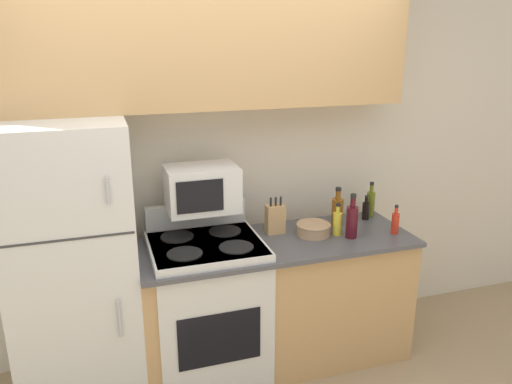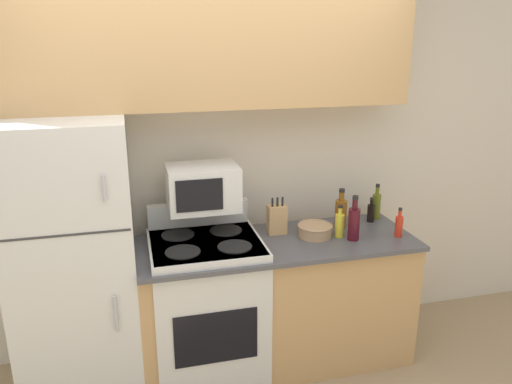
{
  "view_description": "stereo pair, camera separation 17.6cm",
  "coord_description": "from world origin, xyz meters",
  "px_view_note": "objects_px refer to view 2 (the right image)",
  "views": [
    {
      "loc": [
        -0.71,
        -2.52,
        2.17
      ],
      "look_at": [
        0.2,
        0.28,
        1.25
      ],
      "focal_mm": 35.0,
      "sensor_mm": 36.0,
      "label": 1
    },
    {
      "loc": [
        -0.54,
        -2.57,
        2.17
      ],
      "look_at": [
        0.2,
        0.28,
        1.25
      ],
      "focal_mm": 35.0,
      "sensor_mm": 36.0,
      "label": 2
    }
  ],
  "objects_px": {
    "microwave": "(203,187)",
    "bottle_cooking_spray": "(340,224)",
    "bottle_wine_red": "(354,223)",
    "bottle_whiskey": "(341,212)",
    "bowl": "(315,230)",
    "bottle_olive_oil": "(376,205)",
    "refrigerator": "(76,262)",
    "knife_block": "(277,219)",
    "bottle_hot_sauce": "(399,225)",
    "stove": "(208,306)",
    "bottle_soy_sauce": "(371,212)"
  },
  "relations": [
    {
      "from": "bottle_whiskey",
      "to": "bottle_wine_red",
      "type": "bearing_deg",
      "value": -91.71
    },
    {
      "from": "bottle_olive_oil",
      "to": "bottle_cooking_spray",
      "type": "distance_m",
      "value": 0.47
    },
    {
      "from": "bottle_cooking_spray",
      "to": "bowl",
      "type": "bearing_deg",
      "value": 163.81
    },
    {
      "from": "bottle_olive_oil",
      "to": "bottle_whiskey",
      "type": "bearing_deg",
      "value": -162.16
    },
    {
      "from": "microwave",
      "to": "knife_block",
      "type": "xyz_separation_m",
      "value": [
        0.49,
        -0.01,
        -0.26
      ]
    },
    {
      "from": "refrigerator",
      "to": "bottle_olive_oil",
      "type": "xyz_separation_m",
      "value": [
        2.07,
        0.17,
        0.13
      ]
    },
    {
      "from": "bowl",
      "to": "bottle_hot_sauce",
      "type": "xyz_separation_m",
      "value": [
        0.53,
        -0.14,
        0.04
      ]
    },
    {
      "from": "refrigerator",
      "to": "bottle_olive_oil",
      "type": "relative_size",
      "value": 6.71
    },
    {
      "from": "refrigerator",
      "to": "bottle_hot_sauce",
      "type": "distance_m",
      "value": 2.06
    },
    {
      "from": "microwave",
      "to": "bottle_wine_red",
      "type": "relative_size",
      "value": 1.48
    },
    {
      "from": "bowl",
      "to": "bottle_olive_oil",
      "type": "distance_m",
      "value": 0.59
    },
    {
      "from": "refrigerator",
      "to": "bottle_olive_oil",
      "type": "distance_m",
      "value": 2.08
    },
    {
      "from": "bottle_wine_red",
      "to": "bottle_whiskey",
      "type": "relative_size",
      "value": 1.07
    },
    {
      "from": "stove",
      "to": "bottle_hot_sauce",
      "type": "distance_m",
      "value": 1.37
    },
    {
      "from": "microwave",
      "to": "bottle_whiskey",
      "type": "relative_size",
      "value": 1.59
    },
    {
      "from": "bottle_hot_sauce",
      "to": "bottle_olive_oil",
      "type": "distance_m",
      "value": 0.36
    },
    {
      "from": "bottle_hot_sauce",
      "to": "bottle_cooking_spray",
      "type": "xyz_separation_m",
      "value": [
        -0.38,
        0.1,
        0.01
      ]
    },
    {
      "from": "knife_block",
      "to": "bottle_olive_oil",
      "type": "xyz_separation_m",
      "value": [
        0.78,
        0.1,
        0.0
      ]
    },
    {
      "from": "refrigerator",
      "to": "microwave",
      "type": "distance_m",
      "value": 0.89
    },
    {
      "from": "refrigerator",
      "to": "bottle_cooking_spray",
      "type": "distance_m",
      "value": 1.67
    },
    {
      "from": "refrigerator",
      "to": "bowl",
      "type": "xyz_separation_m",
      "value": [
        1.51,
        -0.04,
        0.07
      ]
    },
    {
      "from": "knife_block",
      "to": "bottle_soy_sauce",
      "type": "xyz_separation_m",
      "value": [
        0.71,
        0.04,
        -0.03
      ]
    },
    {
      "from": "bowl",
      "to": "bottle_whiskey",
      "type": "relative_size",
      "value": 0.83
    },
    {
      "from": "refrigerator",
      "to": "bottle_wine_red",
      "type": "relative_size",
      "value": 5.81
    },
    {
      "from": "stove",
      "to": "bottle_soy_sauce",
      "type": "distance_m",
      "value": 1.32
    },
    {
      "from": "knife_block",
      "to": "bottle_whiskey",
      "type": "relative_size",
      "value": 0.91
    },
    {
      "from": "knife_block",
      "to": "bottle_olive_oil",
      "type": "relative_size",
      "value": 0.98
    },
    {
      "from": "microwave",
      "to": "knife_block",
      "type": "relative_size",
      "value": 1.75
    },
    {
      "from": "microwave",
      "to": "bottle_soy_sauce",
      "type": "bearing_deg",
      "value": 1.43
    },
    {
      "from": "bowl",
      "to": "bottle_whiskey",
      "type": "height_order",
      "value": "bottle_whiskey"
    },
    {
      "from": "knife_block",
      "to": "bottle_cooking_spray",
      "type": "height_order",
      "value": "knife_block"
    },
    {
      "from": "knife_block",
      "to": "bottle_hot_sauce",
      "type": "height_order",
      "value": "knife_block"
    },
    {
      "from": "bottle_olive_oil",
      "to": "bottle_wine_red",
      "type": "bearing_deg",
      "value": -135.37
    },
    {
      "from": "bowl",
      "to": "stove",
      "type": "bearing_deg",
      "value": -179.12
    },
    {
      "from": "bowl",
      "to": "bottle_wine_red",
      "type": "xyz_separation_m",
      "value": [
        0.22,
        -0.11,
        0.07
      ]
    },
    {
      "from": "bottle_hot_sauce",
      "to": "bottle_olive_oil",
      "type": "xyz_separation_m",
      "value": [
        0.02,
        0.35,
        0.02
      ]
    },
    {
      "from": "refrigerator",
      "to": "bottle_cooking_spray",
      "type": "bearing_deg",
      "value": -2.95
    },
    {
      "from": "microwave",
      "to": "bottle_cooking_spray",
      "type": "height_order",
      "value": "microwave"
    },
    {
      "from": "microwave",
      "to": "bowl",
      "type": "xyz_separation_m",
      "value": [
        0.72,
        -0.13,
        -0.31
      ]
    },
    {
      "from": "refrigerator",
      "to": "bottle_hot_sauce",
      "type": "bearing_deg",
      "value": -5.1
    },
    {
      "from": "stove",
      "to": "bottle_cooking_spray",
      "type": "height_order",
      "value": "bottle_cooking_spray"
    },
    {
      "from": "knife_block",
      "to": "microwave",
      "type": "bearing_deg",
      "value": 178.29
    },
    {
      "from": "bowl",
      "to": "bottle_wine_red",
      "type": "distance_m",
      "value": 0.26
    },
    {
      "from": "refrigerator",
      "to": "microwave",
      "type": "relative_size",
      "value": 3.91
    },
    {
      "from": "knife_block",
      "to": "bottle_olive_oil",
      "type": "distance_m",
      "value": 0.79
    },
    {
      "from": "microwave",
      "to": "bottle_olive_oil",
      "type": "height_order",
      "value": "microwave"
    },
    {
      "from": "bottle_cooking_spray",
      "to": "bottle_olive_oil",
      "type": "bearing_deg",
      "value": 32.8
    },
    {
      "from": "microwave",
      "to": "bowl",
      "type": "bearing_deg",
      "value": -10.33
    },
    {
      "from": "bowl",
      "to": "bottle_whiskey",
      "type": "xyz_separation_m",
      "value": [
        0.23,
        0.11,
        0.07
      ]
    },
    {
      "from": "stove",
      "to": "microwave",
      "type": "height_order",
      "value": "microwave"
    }
  ]
}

